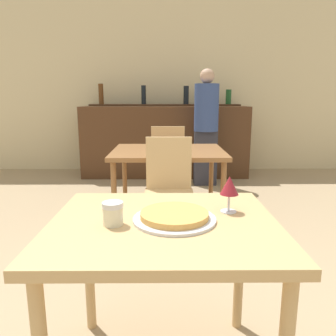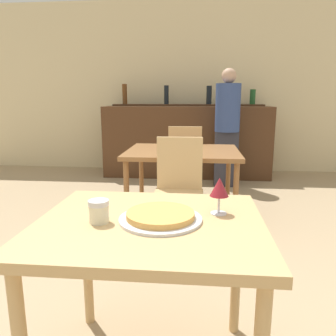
{
  "view_description": "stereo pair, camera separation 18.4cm",
  "coord_description": "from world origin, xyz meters",
  "px_view_note": "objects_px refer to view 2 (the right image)",
  "views": [
    {
      "loc": [
        0.01,
        -1.25,
        1.23
      ],
      "look_at": [
        0.02,
        0.55,
        0.84
      ],
      "focal_mm": 35.0,
      "sensor_mm": 36.0,
      "label": 1
    },
    {
      "loc": [
        0.19,
        -1.24,
        1.23
      ],
      "look_at": [
        0.02,
        0.55,
        0.84
      ],
      "focal_mm": 35.0,
      "sensor_mm": 36.0,
      "label": 2
    }
  ],
  "objects_px": {
    "chair_far_side_back": "(185,158)",
    "pizza_tray": "(161,216)",
    "chair_far_side_front": "(179,185)",
    "wine_glass": "(219,188)",
    "cheese_shaker": "(99,211)",
    "person_standing": "(227,124)"
  },
  "relations": [
    {
      "from": "pizza_tray",
      "to": "cheese_shaker",
      "type": "bearing_deg",
      "value": -168.78
    },
    {
      "from": "cheese_shaker",
      "to": "wine_glass",
      "type": "height_order",
      "value": "wine_glass"
    },
    {
      "from": "pizza_tray",
      "to": "chair_far_side_back",
      "type": "bearing_deg",
      "value": 90.17
    },
    {
      "from": "wine_glass",
      "to": "cheese_shaker",
      "type": "bearing_deg",
      "value": -162.99
    },
    {
      "from": "pizza_tray",
      "to": "wine_glass",
      "type": "distance_m",
      "value": 0.28
    },
    {
      "from": "chair_far_side_back",
      "to": "pizza_tray",
      "type": "bearing_deg",
      "value": 90.17
    },
    {
      "from": "person_standing",
      "to": "wine_glass",
      "type": "xyz_separation_m",
      "value": [
        -0.3,
        -3.27,
        -0.02
      ]
    },
    {
      "from": "chair_far_side_back",
      "to": "cheese_shaker",
      "type": "bearing_deg",
      "value": 84.93
    },
    {
      "from": "chair_far_side_front",
      "to": "person_standing",
      "type": "xyz_separation_m",
      "value": [
        0.54,
        2.03,
        0.35
      ]
    },
    {
      "from": "chair_far_side_front",
      "to": "chair_far_side_back",
      "type": "bearing_deg",
      "value": 90.0
    },
    {
      "from": "chair_far_side_back",
      "to": "wine_glass",
      "type": "bearing_deg",
      "value": 95.69
    },
    {
      "from": "pizza_tray",
      "to": "wine_glass",
      "type": "bearing_deg",
      "value": 22.5
    },
    {
      "from": "chair_far_side_front",
      "to": "cheese_shaker",
      "type": "height_order",
      "value": "chair_far_side_front"
    },
    {
      "from": "cheese_shaker",
      "to": "chair_far_side_back",
      "type": "bearing_deg",
      "value": 84.93
    },
    {
      "from": "wine_glass",
      "to": "pizza_tray",
      "type": "bearing_deg",
      "value": -157.5
    },
    {
      "from": "pizza_tray",
      "to": "person_standing",
      "type": "xyz_separation_m",
      "value": [
        0.54,
        3.36,
        0.12
      ]
    },
    {
      "from": "chair_far_side_front",
      "to": "wine_glass",
      "type": "height_order",
      "value": "chair_far_side_front"
    },
    {
      "from": "chair_far_side_back",
      "to": "wine_glass",
      "type": "distance_m",
      "value": 2.51
    },
    {
      "from": "person_standing",
      "to": "wine_glass",
      "type": "bearing_deg",
      "value": -95.2
    },
    {
      "from": "chair_far_side_front",
      "to": "wine_glass",
      "type": "bearing_deg",
      "value": -78.76
    },
    {
      "from": "chair_far_side_back",
      "to": "pizza_tray",
      "type": "xyz_separation_m",
      "value": [
        0.01,
        -2.57,
        0.23
      ]
    },
    {
      "from": "chair_far_side_front",
      "to": "cheese_shaker",
      "type": "xyz_separation_m",
      "value": [
        -0.23,
        -1.39,
        0.26
      ]
    }
  ]
}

